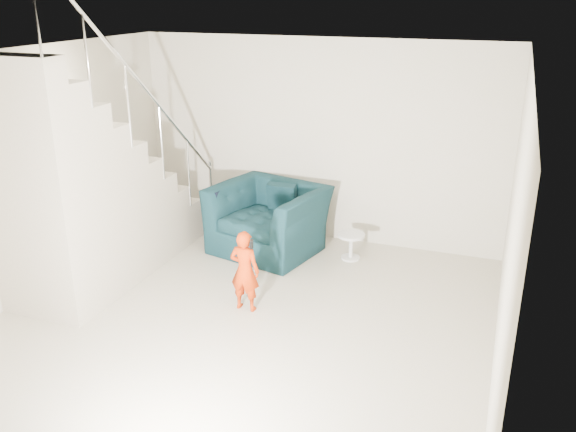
# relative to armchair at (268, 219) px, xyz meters

# --- Properties ---
(floor) EXTENTS (5.50, 5.50, 0.00)m
(floor) POSITION_rel_armchair_xyz_m (0.44, -2.05, -0.43)
(floor) COLOR tan
(floor) RESTS_ON ground
(ceiling) EXTENTS (5.50, 5.50, 0.00)m
(ceiling) POSITION_rel_armchair_xyz_m (0.44, -2.05, 2.27)
(ceiling) COLOR silver
(ceiling) RESTS_ON back_wall
(back_wall) EXTENTS (5.00, 0.00, 5.00)m
(back_wall) POSITION_rel_armchair_xyz_m (0.44, 0.70, 0.92)
(back_wall) COLOR #B3AC92
(back_wall) RESTS_ON floor
(front_wall) EXTENTS (5.00, 0.00, 5.00)m
(front_wall) POSITION_rel_armchair_xyz_m (0.44, -4.80, 0.92)
(front_wall) COLOR #B3AC92
(front_wall) RESTS_ON floor
(left_wall) EXTENTS (0.00, 5.50, 5.50)m
(left_wall) POSITION_rel_armchair_xyz_m (-2.06, -2.05, 0.92)
(left_wall) COLOR #B3AC92
(left_wall) RESTS_ON floor
(right_wall) EXTENTS (0.00, 5.50, 5.50)m
(right_wall) POSITION_rel_armchair_xyz_m (2.94, -2.05, 0.92)
(right_wall) COLOR #B3AC92
(right_wall) RESTS_ON floor
(armchair) EXTENTS (1.56, 1.44, 0.87)m
(armchair) POSITION_rel_armchair_xyz_m (0.00, 0.00, 0.00)
(armchair) COLOR black
(armchair) RESTS_ON floor
(toddler) EXTENTS (0.33, 0.22, 0.90)m
(toddler) POSITION_rel_armchair_xyz_m (0.36, -1.57, 0.02)
(toddler) COLOR #9C1305
(toddler) RESTS_ON floor
(side_table) EXTENTS (0.34, 0.34, 0.34)m
(side_table) POSITION_rel_armchair_xyz_m (1.10, 0.09, -0.20)
(side_table) COLOR silver
(side_table) RESTS_ON floor
(staircase) EXTENTS (1.02, 3.03, 3.62)m
(staircase) POSITION_rel_armchair_xyz_m (-1.56, -1.49, 0.51)
(staircase) COLOR #ADA089
(staircase) RESTS_ON floor
(cushion) EXTENTS (0.39, 0.19, 0.39)m
(cushion) POSITION_rel_armchair_xyz_m (0.11, 0.24, 0.24)
(cushion) COLOR black
(cushion) RESTS_ON armchair
(throw) EXTENTS (0.05, 0.53, 0.59)m
(throw) POSITION_rel_armchair_xyz_m (-0.58, -0.10, 0.11)
(throw) COLOR black
(throw) RESTS_ON armchair
(phone) EXTENTS (0.02, 0.05, 0.10)m
(phone) POSITION_rel_armchair_xyz_m (0.46, -1.60, 0.35)
(phone) COLOR black
(phone) RESTS_ON toddler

